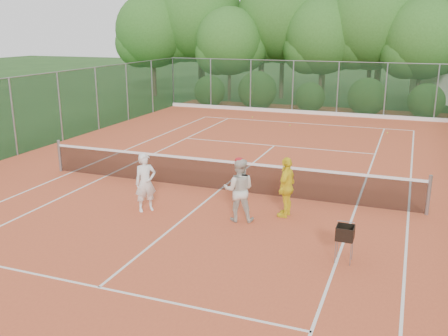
% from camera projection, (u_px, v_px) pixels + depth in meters
% --- Properties ---
extents(ground, '(120.00, 120.00, 0.00)m').
position_uv_depth(ground, '(220.00, 191.00, 15.35)').
color(ground, '#204318').
rests_on(ground, ground).
extents(clay_court, '(18.00, 36.00, 0.02)m').
position_uv_depth(clay_court, '(220.00, 190.00, 15.35)').
color(clay_court, '#CA542E').
rests_on(clay_court, ground).
extents(tennis_net, '(11.97, 0.10, 1.10)m').
position_uv_depth(tennis_net, '(220.00, 174.00, 15.20)').
color(tennis_net, gray).
rests_on(tennis_net, clay_court).
extents(player_white, '(0.68, 0.69, 1.60)m').
position_uv_depth(player_white, '(146.00, 183.00, 13.41)').
color(player_white, white).
rests_on(player_white, clay_court).
extents(player_center_grp, '(0.93, 0.80, 1.68)m').
position_uv_depth(player_center_grp, '(239.00, 190.00, 12.72)').
color(player_center_grp, beige).
rests_on(player_center_grp, clay_court).
extents(player_yellow, '(0.49, 0.98, 1.61)m').
position_uv_depth(player_yellow, '(287.00, 187.00, 13.02)').
color(player_yellow, yellow).
rests_on(player_yellow, clay_court).
extents(ball_hopper, '(0.35, 0.35, 0.81)m').
position_uv_depth(ball_hopper, '(345.00, 234.00, 10.48)').
color(ball_hopper, gray).
rests_on(ball_hopper, clay_court).
extents(stray_ball_a, '(0.07, 0.07, 0.07)m').
position_uv_depth(stray_ball_a, '(252.00, 117.00, 27.67)').
color(stray_ball_a, '#C1CE2F').
rests_on(stray_ball_a, clay_court).
extents(stray_ball_b, '(0.07, 0.07, 0.07)m').
position_uv_depth(stray_ball_b, '(290.00, 125.00, 25.34)').
color(stray_ball_b, '#A6C52D').
rests_on(stray_ball_b, clay_court).
extents(stray_ball_c, '(0.07, 0.07, 0.07)m').
position_uv_depth(stray_ball_c, '(387.00, 133.00, 23.50)').
color(stray_ball_c, '#B4C72E').
rests_on(stray_ball_c, clay_court).
extents(court_markings, '(11.03, 23.83, 0.01)m').
position_uv_depth(court_markings, '(220.00, 190.00, 15.34)').
color(court_markings, white).
rests_on(court_markings, clay_court).
extents(fence_back, '(18.07, 0.07, 3.00)m').
position_uv_depth(fence_back, '(315.00, 88.00, 28.43)').
color(fence_back, '#19381E').
rests_on(fence_back, clay_court).
extents(tropical_treeline, '(32.10, 8.49, 15.03)m').
position_uv_depth(tropical_treeline, '(356.00, 23.00, 31.66)').
color(tropical_treeline, brown).
rests_on(tropical_treeline, ground).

